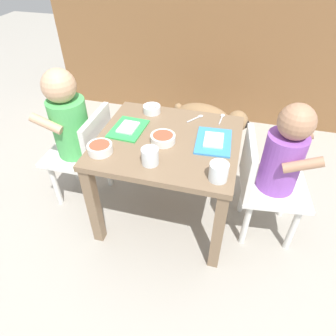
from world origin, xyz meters
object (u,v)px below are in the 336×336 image
Objects in this scene: seated_child_left at (72,126)px; spoon_by_right_tray at (222,118)px; food_tray_right at (214,141)px; spoon_by_left_tray at (197,118)px; seated_child_right at (279,161)px; water_cup_left at (150,157)px; water_cup_right at (218,173)px; cereal_bowl_right_side at (100,148)px; cereal_bowl_left_side at (152,109)px; veggie_bowl_near at (163,138)px; food_tray_left at (128,128)px; dog at (208,121)px; dining_table at (168,154)px.

seated_child_left reaches higher than spoon_by_right_tray.
food_tray_right is 2.33× the size of spoon_by_left_tray.
water_cup_left is at bearing -158.60° from seated_child_right.
food_tray_right is 2.99× the size of water_cup_right.
water_cup_right is 0.69× the size of spoon_by_right_tray.
cereal_bowl_right_side is (0.22, -0.17, 0.04)m from seated_child_left.
food_tray_right is 0.46m from cereal_bowl_right_side.
water_cup_left is 0.39m from cereal_bowl_left_side.
spoon_by_left_tray is (0.10, 0.22, -0.02)m from veggie_bowl_near.
food_tray_left is (-0.65, 0.01, 0.04)m from seated_child_right.
cereal_bowl_left_side is (-0.11, 0.37, -0.01)m from water_cup_left.
spoon_by_right_tray is at bearing 49.99° from veggie_bowl_near.
dog is at bearing 44.89° from seated_child_left.
cereal_bowl_left_side reaches higher than spoon_by_right_tray.
dog is at bearing 65.43° from cereal_bowl_right_side.
dining_table is 0.21m from food_tray_right.
spoon_by_left_tray is at bearing 18.56° from seated_child_left.
cereal_bowl_right_side is at bearing -37.47° from seated_child_left.
veggie_bowl_near is 1.04× the size of cereal_bowl_right_side.
cereal_bowl_right_side is at bearing -114.57° from dog.
spoon_by_right_tray is at bearing 49.33° from dining_table.
water_cup_right reaches higher than dog.
veggie_bowl_near is 0.26m from cereal_bowl_right_side.
food_tray_left is at bearing -180.00° from food_tray_right.
water_cup_right is at bearing -79.59° from dog.
water_cup_right is (0.24, -0.19, 0.11)m from dining_table.
dog is at bearing 99.70° from food_tray_right.
dining_table is at bearing 57.10° from veggie_bowl_near.
dog is 5.68× the size of cereal_bowl_left_side.
water_cup_left is 0.39m from spoon_by_left_tray.
water_cup_right is 0.78× the size of spoon_by_left_tray.
food_tray_left is 0.91× the size of food_tray_right.
cereal_bowl_left_side reaches higher than food_tray_left.
dining_table is 3.19× the size of food_tray_left.
seated_child_left is 0.57m from spoon_by_left_tray.
cereal_bowl_right_side is at bearing -106.32° from cereal_bowl_left_side.
seated_child_right reaches higher than dining_table.
cereal_bowl_right_side is (-0.22, -0.13, 0.00)m from veggie_bowl_near.
cereal_bowl_left_side is at bearing 117.83° from veggie_bowl_near.
food_tray_left is 1.89× the size of cereal_bowl_right_side.
water_cup_right is at bearing -4.75° from cereal_bowl_right_side.
water_cup_right is (-0.22, -0.21, 0.06)m from seated_child_right.
dining_table is at bearing -130.67° from spoon_by_right_tray.
veggie_bowl_near is at bearing 30.82° from cereal_bowl_right_side.
veggie_bowl_near is (-0.25, 0.17, -0.01)m from water_cup_right.
seated_child_left is 0.28m from cereal_bowl_right_side.
seated_child_left reaches higher than water_cup_left.
water_cup_left is 0.15m from veggie_bowl_near.
veggie_bowl_near is at bearing -5.13° from seated_child_left.
seated_child_right is 0.42m from spoon_by_left_tray.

